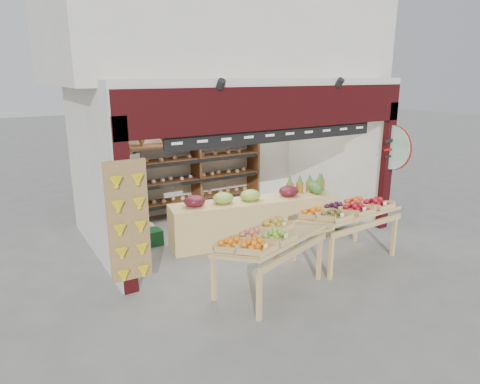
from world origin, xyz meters
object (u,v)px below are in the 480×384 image
object	(u,v)px
back_shelving	(196,161)
display_table_right	(347,212)
mid_counter	(254,218)
refrigerator	(121,191)
watermelon_pile	(328,218)
display_table_left	(264,240)
cardboard_stack	(134,234)

from	to	relation	value
back_shelving	display_table_right	xyz separation A→B (m)	(1.11, -3.75, -0.37)
mid_counter	display_table_right	bearing A→B (deg)	-60.03
refrigerator	mid_counter	distance (m)	2.91
mid_counter	back_shelving	bearing A→B (deg)	95.35
back_shelving	watermelon_pile	world-z (taller)	back_shelving
display_table_left	display_table_right	size ratio (longest dim) A/B	1.05
back_shelving	mid_counter	bearing A→B (deg)	-84.65
refrigerator	back_shelving	bearing A→B (deg)	-15.82
mid_counter	display_table_right	xyz separation A→B (m)	(0.91, -1.57, 0.41)
cardboard_stack	display_table_right	distance (m)	3.99
cardboard_stack	display_table_left	bearing A→B (deg)	-68.03
display_table_right	refrigerator	bearing A→B (deg)	128.98
refrigerator	display_table_left	size ratio (longest dim) A/B	0.85
refrigerator	display_table_right	world-z (taller)	refrigerator
display_table_left	display_table_right	bearing A→B (deg)	7.79
mid_counter	watermelon_pile	bearing A→B (deg)	-5.43
display_table_left	refrigerator	bearing A→B (deg)	104.48
cardboard_stack	watermelon_pile	xyz separation A→B (m)	(3.93, -1.10, -0.04)
back_shelving	display_table_right	world-z (taller)	back_shelving
refrigerator	display_table_right	distance (m)	4.67
mid_counter	display_table_left	bearing A→B (deg)	-119.22
cardboard_stack	display_table_right	world-z (taller)	display_table_right
cardboard_stack	mid_counter	size ratio (longest dim) A/B	0.28
refrigerator	cardboard_stack	world-z (taller)	refrigerator
back_shelving	refrigerator	world-z (taller)	back_shelving
display_table_left	cardboard_stack	bearing A→B (deg)	111.97
back_shelving	refrigerator	distance (m)	1.88
refrigerator	mid_counter	bearing A→B (deg)	-65.11
display_table_left	watermelon_pile	bearing A→B (deg)	30.64
watermelon_pile	back_shelving	bearing A→B (deg)	130.18
cardboard_stack	mid_counter	world-z (taller)	mid_counter
refrigerator	cardboard_stack	xyz separation A→B (m)	(-0.11, -1.13, -0.57)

